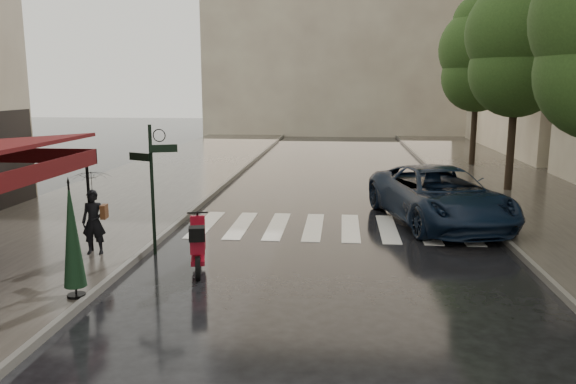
% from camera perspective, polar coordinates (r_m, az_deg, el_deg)
% --- Properties ---
extents(ground, '(120.00, 120.00, 0.00)m').
position_cam_1_polar(ground, '(10.86, -12.36, -10.99)').
color(ground, black).
rests_on(ground, ground).
extents(sidewalk_near, '(6.00, 60.00, 0.12)m').
position_cam_1_polar(sidewalk_near, '(23.25, -13.97, 0.72)').
color(sidewalk_near, '#38332D').
rests_on(sidewalk_near, ground).
extents(sidewalk_far, '(5.50, 60.00, 0.12)m').
position_cam_1_polar(sidewalk_far, '(23.03, 23.20, 0.07)').
color(sidewalk_far, '#38332D').
rests_on(sidewalk_far, ground).
extents(curb_near, '(0.12, 60.00, 0.16)m').
position_cam_1_polar(curb_near, '(22.42, -6.59, 0.64)').
color(curb_near, '#595651').
rests_on(curb_near, ground).
extents(curb_far, '(0.12, 60.00, 0.16)m').
position_cam_1_polar(curb_far, '(22.33, 16.34, 0.24)').
color(curb_far, '#595651').
rests_on(curb_far, ground).
extents(crosswalk, '(7.85, 3.20, 0.01)m').
position_cam_1_polar(crosswalk, '(16.08, 4.49, -3.59)').
color(crosswalk, silver).
rests_on(crosswalk, ground).
extents(signpost, '(1.17, 0.29, 3.10)m').
position_cam_1_polar(signpost, '(13.50, -13.63, 1.30)').
color(signpost, black).
rests_on(signpost, ground).
extents(backdrop_building, '(22.00, 6.00, 20.00)m').
position_cam_1_polar(backdrop_building, '(47.96, 5.46, 17.90)').
color(backdrop_building, gray).
rests_on(backdrop_building, ground).
extents(tree_mid, '(3.80, 3.80, 8.34)m').
position_cam_1_polar(tree_mid, '(22.54, 22.39, 14.07)').
color(tree_mid, black).
rests_on(tree_mid, sidewalk_far).
extents(tree_far, '(3.80, 3.80, 8.16)m').
position_cam_1_polar(tree_far, '(29.34, 18.77, 13.07)').
color(tree_far, black).
rests_on(tree_far, sidewalk_far).
extents(pedestrian_with_umbrella, '(1.00, 1.01, 2.37)m').
position_cam_1_polar(pedestrian_with_umbrella, '(13.58, -19.31, 0.48)').
color(pedestrian_with_umbrella, black).
rests_on(pedestrian_with_umbrella, sidewalk_near).
extents(scooter, '(0.72, 1.75, 1.17)m').
position_cam_1_polar(scooter, '(12.38, -9.15, -5.49)').
color(scooter, black).
rests_on(scooter, ground).
extents(parked_car, '(4.11, 6.41, 1.64)m').
position_cam_1_polar(parked_car, '(16.97, 15.10, -0.34)').
color(parked_car, black).
rests_on(parked_car, ground).
extents(parasol_back, '(0.41, 0.41, 2.20)m').
position_cam_1_polar(parasol_back, '(10.96, -21.09, -4.10)').
color(parasol_back, black).
rests_on(parasol_back, sidewalk_near).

